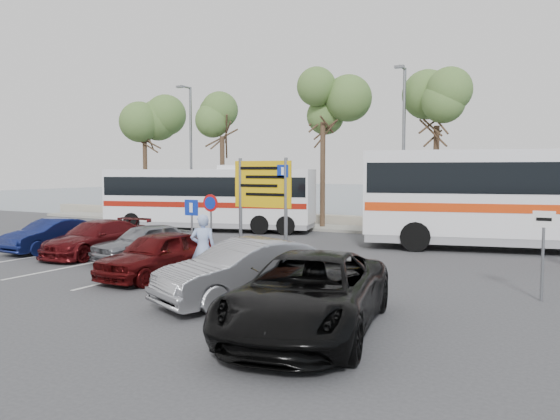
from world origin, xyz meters
The scene contains 24 objects.
ground centered at (0.00, 0.00, 0.00)m, with size 120.00×120.00×0.00m, color #37383A.
kerb_strip centered at (0.00, 14.00, 0.07)m, with size 44.00×2.40×0.15m, color gray.
seawall centered at (0.00, 16.00, 0.30)m, with size 48.00×0.80×0.60m, color gray.
sea centered at (0.00, 60.00, 0.01)m, with size 140.00×140.00×0.00m, color #3D5662.
tree_far_left centered at (-14.00, 14.00, 6.33)m, with size 3.20×3.20×7.60m.
tree_left centered at (-8.00, 14.00, 6.00)m, with size 3.20×3.20×7.20m.
tree_mid centered at (-1.50, 14.00, 6.65)m, with size 3.20×3.20×8.00m.
tree_right centered at (4.50, 14.00, 6.17)m, with size 3.20×3.20×7.40m.
street_lamp_left centered at (-10.00, 13.52, 4.60)m, with size 0.45×1.15×8.01m.
street_lamp_right centered at (3.00, 13.52, 4.60)m, with size 0.45×1.15×8.01m.
direction_sign centered at (1.00, 3.20, 2.43)m, with size 2.20×0.12×3.60m.
sign_no_stop centered at (-0.60, 2.38, 1.58)m, with size 0.60×0.08×2.35m.
sign_parking centered at (-0.20, 0.79, 1.47)m, with size 0.50×0.07×2.25m.
sign_taxi centered at (9.80, 1.49, 1.42)m, with size 0.50×0.07×2.20m.
lane_markings centered at (-1.14, -1.00, 0.00)m, with size 12.02×4.20×0.01m, color silver, non-canonical shape.
coach_bus_left centered at (-6.50, 10.50, 1.60)m, with size 11.30×5.07×3.45m.
coach_bus_right centered at (9.37, 10.50, 1.96)m, with size 13.88×5.83×4.23m.
car_silver_a centered at (-2.78, 1.50, 0.66)m, with size 1.55×3.86×1.31m, color gray.
car_blue centered at (-7.58, 1.45, 0.64)m, with size 1.34×3.85×1.27m, color #10194C.
car_maroon centered at (-5.18, 1.50, 0.65)m, with size 1.82×4.49×1.30m, color #500D10.
car_red centered at (-0.38, -0.64, 0.69)m, with size 1.63×4.04×1.38m, color #480A0B.
suv_black centered at (5.90, -3.50, 0.77)m, with size 2.55×5.53×1.54m, color black.
car_silver_b centered at (3.50, -1.93, 0.75)m, with size 1.58×4.53×1.49m, color gray.
pedestrian_near centered at (1.21, -0.56, 0.97)m, with size 0.71×0.47×1.94m, color #99AFDF.
Camera 1 is at (10.36, -13.01, 3.17)m, focal length 35.00 mm.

